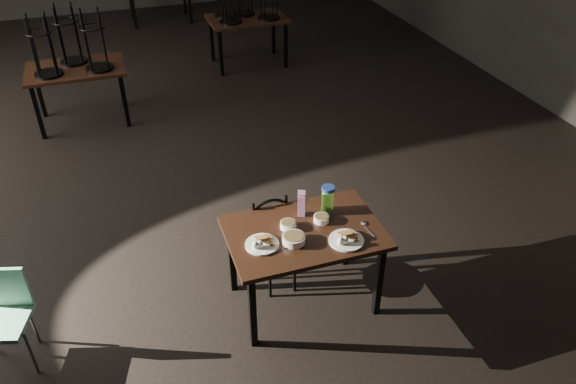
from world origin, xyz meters
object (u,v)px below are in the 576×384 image
object	(u,v)px
juice_carton	(301,203)
bentwood_chair	(275,238)
water_bottle	(328,199)
school_chair	(3,311)
main_table	(304,238)

from	to	relation	value
juice_carton	bentwood_chair	distance (m)	0.44
water_bottle	bentwood_chair	world-z (taller)	water_bottle
water_bottle	bentwood_chair	bearing A→B (deg)	164.01
juice_carton	school_chair	xyz separation A→B (m)	(-2.29, -0.06, -0.39)
juice_carton	bentwood_chair	xyz separation A→B (m)	(-0.19, 0.10, -0.38)
main_table	water_bottle	bearing A→B (deg)	35.05
school_chair	main_table	bearing A→B (deg)	13.06
main_table	bentwood_chair	distance (m)	0.39
bentwood_chair	school_chair	distance (m)	2.10
juice_carton	school_chair	world-z (taller)	juice_carton
bentwood_chair	school_chair	xyz separation A→B (m)	(-2.10, -0.16, -0.01)
juice_carton	water_bottle	distance (m)	0.22
main_table	school_chair	distance (m)	2.26
main_table	juice_carton	distance (m)	0.28
main_table	bentwood_chair	world-z (taller)	bentwood_chair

